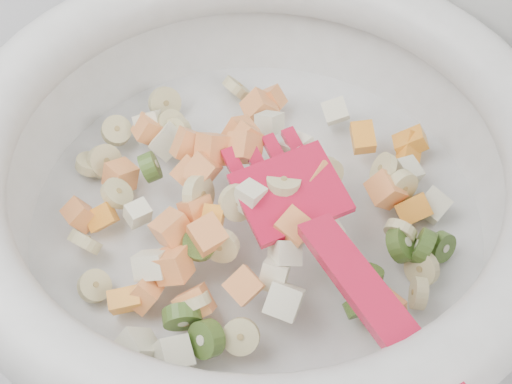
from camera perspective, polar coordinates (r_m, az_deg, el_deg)
The scene contains 1 object.
mixing_bowl at distance 0.56m, azimuth 0.01°, elevation 1.05°, with size 0.49×0.44×0.13m.
Camera 1 is at (0.29, 1.22, 1.40)m, focal length 55.00 mm.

